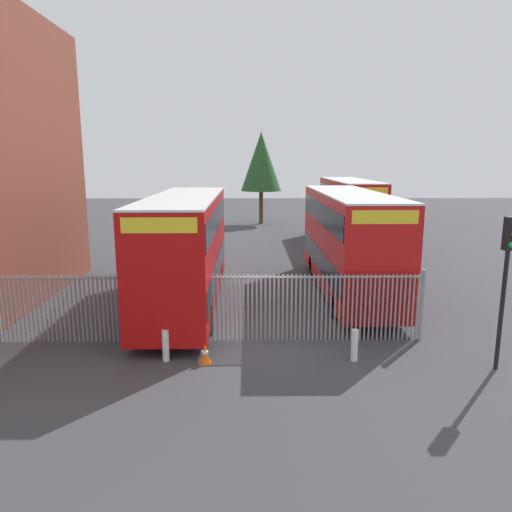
{
  "coord_description": "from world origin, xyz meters",
  "views": [
    {
      "loc": [
        -0.3,
        -14.75,
        5.8
      ],
      "look_at": [
        0.0,
        4.0,
        2.0
      ],
      "focal_mm": 33.63,
      "sensor_mm": 36.0,
      "label": 1
    }
  ],
  "objects_px": {
    "traffic_cone_by_gate": "(205,354)",
    "traffic_light_kerbside": "(507,265)",
    "double_decker_bus_near_gate": "(186,246)",
    "double_decker_bus_behind_fence_right": "(349,209)",
    "bollard_center_front": "(355,345)",
    "double_decker_bus_behind_fence_left": "(348,239)",
    "bollard_near_left": "(166,345)"
  },
  "relations": [
    {
      "from": "traffic_cone_by_gate",
      "to": "traffic_light_kerbside",
      "type": "height_order",
      "value": "traffic_light_kerbside"
    },
    {
      "from": "double_decker_bus_near_gate",
      "to": "traffic_cone_by_gate",
      "type": "relative_size",
      "value": 18.32
    },
    {
      "from": "double_decker_bus_behind_fence_right",
      "to": "bollard_center_front",
      "type": "xyz_separation_m",
      "value": [
        -3.89,
        -19.84,
        -1.95
      ]
    },
    {
      "from": "double_decker_bus_near_gate",
      "to": "bollard_center_front",
      "type": "xyz_separation_m",
      "value": [
        5.57,
        -5.48,
        -1.95
      ]
    },
    {
      "from": "traffic_light_kerbside",
      "to": "double_decker_bus_behind_fence_left",
      "type": "bearing_deg",
      "value": 108.42
    },
    {
      "from": "bollard_near_left",
      "to": "bollard_center_front",
      "type": "bearing_deg",
      "value": -0.82
    },
    {
      "from": "traffic_light_kerbside",
      "to": "bollard_near_left",
      "type": "bearing_deg",
      "value": 175.74
    },
    {
      "from": "double_decker_bus_behind_fence_right",
      "to": "traffic_light_kerbside",
      "type": "relative_size",
      "value": 2.51
    },
    {
      "from": "double_decker_bus_near_gate",
      "to": "traffic_cone_by_gate",
      "type": "distance_m",
      "value": 6.12
    },
    {
      "from": "bollard_center_front",
      "to": "traffic_light_kerbside",
      "type": "distance_m",
      "value": 4.66
    },
    {
      "from": "double_decker_bus_behind_fence_left",
      "to": "traffic_light_kerbside",
      "type": "xyz_separation_m",
      "value": [
        2.63,
        -7.91,
        0.56
      ]
    },
    {
      "from": "bollard_center_front",
      "to": "traffic_cone_by_gate",
      "type": "xyz_separation_m",
      "value": [
        -4.35,
        -0.13,
        -0.19
      ]
    },
    {
      "from": "bollard_near_left",
      "to": "traffic_cone_by_gate",
      "type": "xyz_separation_m",
      "value": [
        1.16,
        -0.2,
        -0.19
      ]
    },
    {
      "from": "bollard_near_left",
      "to": "traffic_light_kerbside",
      "type": "distance_m",
      "value": 9.75
    },
    {
      "from": "double_decker_bus_behind_fence_left",
      "to": "bollard_center_front",
      "type": "height_order",
      "value": "double_decker_bus_behind_fence_left"
    },
    {
      "from": "traffic_cone_by_gate",
      "to": "traffic_light_kerbside",
      "type": "bearing_deg",
      "value": -3.45
    },
    {
      "from": "bollard_center_front",
      "to": "traffic_cone_by_gate",
      "type": "distance_m",
      "value": 4.35
    },
    {
      "from": "double_decker_bus_behind_fence_right",
      "to": "double_decker_bus_behind_fence_left",
      "type": "bearing_deg",
      "value": -101.88
    },
    {
      "from": "bollard_near_left",
      "to": "traffic_light_kerbside",
      "type": "relative_size",
      "value": 0.22
    },
    {
      "from": "double_decker_bus_near_gate",
      "to": "bollard_near_left",
      "type": "bearing_deg",
      "value": -89.41
    },
    {
      "from": "double_decker_bus_behind_fence_right",
      "to": "traffic_cone_by_gate",
      "type": "distance_m",
      "value": 21.7
    },
    {
      "from": "double_decker_bus_behind_fence_left",
      "to": "traffic_cone_by_gate",
      "type": "xyz_separation_m",
      "value": [
        -5.59,
        -7.41,
        -2.13
      ]
    },
    {
      "from": "traffic_cone_by_gate",
      "to": "traffic_light_kerbside",
      "type": "relative_size",
      "value": 0.14
    },
    {
      "from": "double_decker_bus_near_gate",
      "to": "traffic_light_kerbside",
      "type": "height_order",
      "value": "double_decker_bus_near_gate"
    },
    {
      "from": "double_decker_bus_near_gate",
      "to": "traffic_light_kerbside",
      "type": "bearing_deg",
      "value": -32.87
    },
    {
      "from": "double_decker_bus_behind_fence_left",
      "to": "bollard_near_left",
      "type": "bearing_deg",
      "value": -133.14
    },
    {
      "from": "double_decker_bus_behind_fence_right",
      "to": "bollard_near_left",
      "type": "xyz_separation_m",
      "value": [
        -9.4,
        -19.76,
        -1.95
      ]
    },
    {
      "from": "bollard_near_left",
      "to": "traffic_light_kerbside",
      "type": "height_order",
      "value": "traffic_light_kerbside"
    },
    {
      "from": "traffic_light_kerbside",
      "to": "traffic_cone_by_gate",
      "type": "bearing_deg",
      "value": 176.55
    },
    {
      "from": "double_decker_bus_behind_fence_right",
      "to": "bollard_center_front",
      "type": "distance_m",
      "value": 20.31
    },
    {
      "from": "double_decker_bus_behind_fence_left",
      "to": "bollard_near_left",
      "type": "distance_m",
      "value": 10.07
    },
    {
      "from": "traffic_cone_by_gate",
      "to": "bollard_near_left",
      "type": "bearing_deg",
      "value": 170.03
    }
  ]
}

